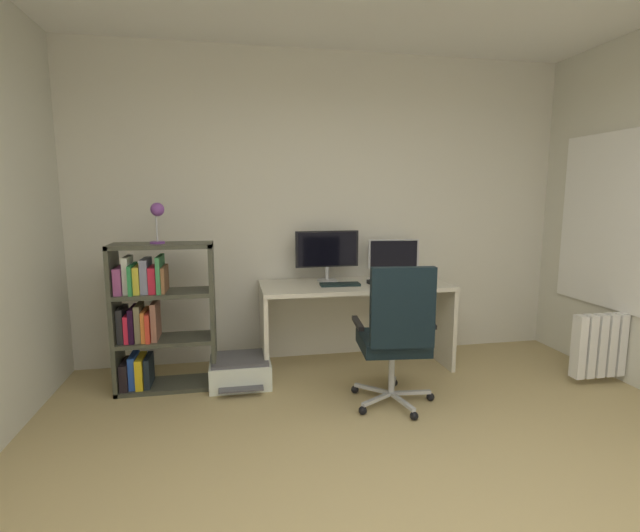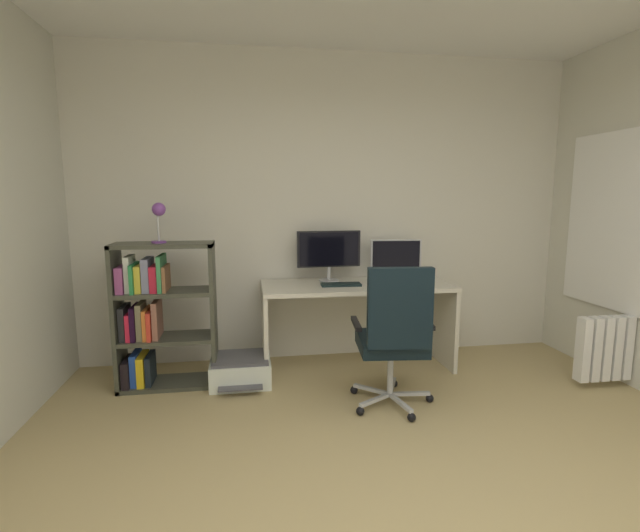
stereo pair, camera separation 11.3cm
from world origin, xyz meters
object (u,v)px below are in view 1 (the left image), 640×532
(desk, at_px, (355,305))
(desk_lamp, at_px, (157,215))
(printer, at_px, (240,371))
(monitor_secondary, at_px, (393,256))
(bookshelf, at_px, (153,317))
(monitor_main, at_px, (327,251))
(radiator, at_px, (614,344))
(office_chair, at_px, (396,332))
(keyboard, at_px, (340,284))
(computer_mouse, at_px, (372,282))

(desk, bearing_deg, desk_lamp, -173.97)
(printer, bearing_deg, monitor_secondary, 15.18)
(monitor_secondary, bearing_deg, bookshelf, -170.82)
(monitor_main, bearing_deg, bookshelf, -166.99)
(desk, relative_size, printer, 3.26)
(monitor_main, relative_size, radiator, 0.79)
(monitor_main, distance_m, office_chair, 1.17)
(monitor_secondary, xyz_separation_m, office_chair, (-0.34, -1.04, -0.40))
(monitor_main, bearing_deg, desk, -38.05)
(radiator, bearing_deg, monitor_secondary, 149.89)
(desk, height_order, monitor_secondary, monitor_secondary)
(keyboard, relative_size, office_chair, 0.32)
(monitor_secondary, bearing_deg, printer, -164.82)
(monitor_main, relative_size, office_chair, 0.54)
(monitor_secondary, xyz_separation_m, radiator, (1.58, -0.91, -0.65))
(monitor_secondary, relative_size, desk_lamp, 1.51)
(monitor_main, bearing_deg, keyboard, -74.69)
(monitor_main, relative_size, computer_mouse, 5.74)
(bookshelf, height_order, radiator, bookshelf)
(desk, xyz_separation_m, monitor_secondary, (0.41, 0.17, 0.40))
(desk, height_order, monitor_main, monitor_main)
(keyboard, distance_m, computer_mouse, 0.29)
(computer_mouse, relative_size, bookshelf, 0.09)
(monitor_main, height_order, computer_mouse, monitor_main)
(monitor_secondary, relative_size, office_chair, 0.44)
(desk_lamp, bearing_deg, desk, 6.03)
(bookshelf, bearing_deg, desk_lamp, -0.64)
(keyboard, relative_size, desk_lamp, 1.10)
(office_chair, height_order, desk_lamp, desk_lamp)
(desk_lamp, height_order, radiator, desk_lamp)
(office_chair, bearing_deg, keyboard, 105.05)
(computer_mouse, distance_m, desk_lamp, 1.84)
(computer_mouse, height_order, printer, computer_mouse)
(keyboard, bearing_deg, radiator, -14.94)
(keyboard, height_order, computer_mouse, computer_mouse)
(monitor_main, relative_size, desk_lamp, 1.85)
(office_chair, bearing_deg, radiator, 3.74)
(monitor_secondary, height_order, radiator, monitor_secondary)
(bookshelf, bearing_deg, radiator, -8.98)
(keyboard, bearing_deg, office_chair, -72.28)
(keyboard, xyz_separation_m, printer, (-0.86, -0.15, -0.66))
(keyboard, relative_size, computer_mouse, 3.40)
(desk, relative_size, radiator, 2.27)
(desk, distance_m, office_chair, 0.87)
(monitor_main, distance_m, bookshelf, 1.56)
(printer, bearing_deg, bookshelf, 175.66)
(desk, height_order, office_chair, office_chair)
(computer_mouse, height_order, office_chair, office_chair)
(desk_lamp, bearing_deg, bookshelf, 179.36)
(office_chair, distance_m, desk_lamp, 1.98)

